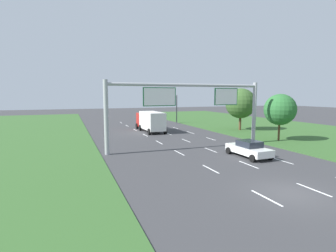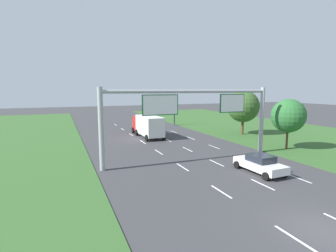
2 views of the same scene
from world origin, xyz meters
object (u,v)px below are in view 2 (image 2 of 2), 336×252
Objects in this scene: box_truck at (148,125)px; sign_gantry at (193,110)px; roadside_tree_mid at (288,116)px; car_lead_silver at (260,164)px; traffic_light_mast at (165,105)px; roadside_tree_far at (243,106)px.

sign_gantry is (0.05, -13.73, 3.21)m from box_truck.
roadside_tree_mid is (12.21, 0.10, -1.05)m from sign_gantry.
car_lead_silver is 0.81× the size of traffic_light_mast.
roadside_tree_mid is 0.86× the size of roadside_tree_far.
traffic_light_mast is at bearing 119.60° from roadside_tree_far.
box_truck is at bearing 131.98° from roadside_tree_mid.
box_truck is 0.48× the size of sign_gantry.
roadside_tree_far is (10.32, 15.43, 3.51)m from car_lead_silver.
traffic_light_mast is 0.98× the size of roadside_tree_mid.
car_lead_silver is 18.89m from roadside_tree_far.
box_truck is at bearing -124.52° from traffic_light_mast.
traffic_light_mast is (6.35, 9.24, 2.20)m from box_truck.
roadside_tree_far is (1.50, 9.83, 0.44)m from roadside_tree_mid.
roadside_tree_far is at bearing -15.82° from box_truck.
roadside_tree_mid is (8.82, 5.60, 3.08)m from car_lead_silver.
car_lead_silver is 0.26× the size of sign_gantry.
roadside_tree_mid is (5.91, -22.86, -0.04)m from traffic_light_mast.
roadside_tree_far reaches higher than box_truck.
sign_gantry is 3.08× the size of traffic_light_mast.
traffic_light_mast is at bearing 82.29° from car_lead_silver.
roadside_tree_far is (7.40, -13.04, 0.40)m from traffic_light_mast.
sign_gantry is 3.01× the size of roadside_tree_mid.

